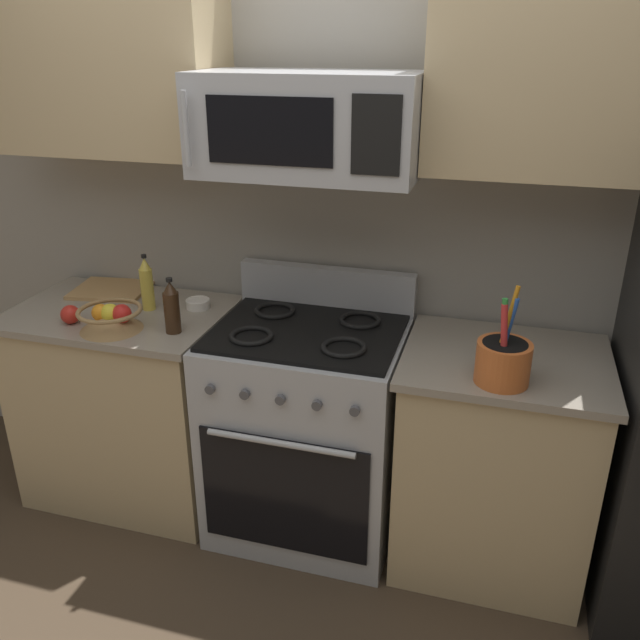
{
  "coord_description": "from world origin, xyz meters",
  "views": [
    {
      "loc": [
        0.71,
        -1.62,
        1.99
      ],
      "look_at": [
        0.09,
        0.52,
        1.03
      ],
      "focal_mm": 37.17,
      "sensor_mm": 36.0,
      "label": 1
    }
  ],
  "objects_px": {
    "fruit_basket": "(111,317)",
    "cutting_board": "(111,289)",
    "range_oven": "(308,428)",
    "prep_bowl": "(198,303)",
    "utensil_crock": "(503,361)",
    "bottle_soy": "(172,308)",
    "bottle_oil": "(147,284)",
    "apple_loose": "(70,314)",
    "microwave": "(308,125)"
  },
  "relations": [
    {
      "from": "microwave",
      "to": "prep_bowl",
      "type": "height_order",
      "value": "microwave"
    },
    {
      "from": "apple_loose",
      "to": "bottle_oil",
      "type": "relative_size",
      "value": 0.32
    },
    {
      "from": "microwave",
      "to": "fruit_basket",
      "type": "distance_m",
      "value": 1.08
    },
    {
      "from": "fruit_basket",
      "to": "bottle_soy",
      "type": "xyz_separation_m",
      "value": [
        0.25,
        0.05,
        0.05
      ]
    },
    {
      "from": "utensil_crock",
      "to": "fruit_basket",
      "type": "xyz_separation_m",
      "value": [
        -1.51,
        0.01,
        -0.03
      ]
    },
    {
      "from": "fruit_basket",
      "to": "bottle_soy",
      "type": "relative_size",
      "value": 1.13
    },
    {
      "from": "range_oven",
      "to": "bottle_soy",
      "type": "height_order",
      "value": "bottle_soy"
    },
    {
      "from": "bottle_soy",
      "to": "bottle_oil",
      "type": "bearing_deg",
      "value": 139.04
    },
    {
      "from": "microwave",
      "to": "bottle_soy",
      "type": "xyz_separation_m",
      "value": [
        -0.51,
        -0.16,
        -0.69
      ]
    },
    {
      "from": "microwave",
      "to": "bottle_soy",
      "type": "relative_size",
      "value": 3.51
    },
    {
      "from": "range_oven",
      "to": "cutting_board",
      "type": "relative_size",
      "value": 3.36
    },
    {
      "from": "apple_loose",
      "to": "bottle_soy",
      "type": "distance_m",
      "value": 0.45
    },
    {
      "from": "fruit_basket",
      "to": "microwave",
      "type": "bearing_deg",
      "value": 15.55
    },
    {
      "from": "utensil_crock",
      "to": "cutting_board",
      "type": "relative_size",
      "value": 1.05
    },
    {
      "from": "cutting_board",
      "to": "fruit_basket",
      "type": "bearing_deg",
      "value": -57.22
    },
    {
      "from": "utensil_crock",
      "to": "fruit_basket",
      "type": "relative_size",
      "value": 1.33
    },
    {
      "from": "microwave",
      "to": "cutting_board",
      "type": "distance_m",
      "value": 1.28
    },
    {
      "from": "apple_loose",
      "to": "cutting_board",
      "type": "xyz_separation_m",
      "value": [
        -0.05,
        0.37,
        -0.03
      ]
    },
    {
      "from": "range_oven",
      "to": "fruit_basket",
      "type": "bearing_deg",
      "value": -166.39
    },
    {
      "from": "utensil_crock",
      "to": "cutting_board",
      "type": "height_order",
      "value": "utensil_crock"
    },
    {
      "from": "fruit_basket",
      "to": "bottle_oil",
      "type": "relative_size",
      "value": 1.05
    },
    {
      "from": "cutting_board",
      "to": "prep_bowl",
      "type": "xyz_separation_m",
      "value": [
        0.47,
        -0.07,
        0.01
      ]
    },
    {
      "from": "apple_loose",
      "to": "prep_bowl",
      "type": "bearing_deg",
      "value": 35.07
    },
    {
      "from": "microwave",
      "to": "utensil_crock",
      "type": "height_order",
      "value": "microwave"
    },
    {
      "from": "utensil_crock",
      "to": "prep_bowl",
      "type": "relative_size",
      "value": 3.3
    },
    {
      "from": "utensil_crock",
      "to": "apple_loose",
      "type": "height_order",
      "value": "utensil_crock"
    },
    {
      "from": "microwave",
      "to": "prep_bowl",
      "type": "relative_size",
      "value": 7.67
    },
    {
      "from": "range_oven",
      "to": "cutting_board",
      "type": "distance_m",
      "value": 1.11
    },
    {
      "from": "range_oven",
      "to": "utensil_crock",
      "type": "relative_size",
      "value": 3.19
    },
    {
      "from": "fruit_basket",
      "to": "prep_bowl",
      "type": "xyz_separation_m",
      "value": [
        0.23,
        0.3,
        -0.03
      ]
    },
    {
      "from": "microwave",
      "to": "bottle_oil",
      "type": "distance_m",
      "value": 0.99
    },
    {
      "from": "bottle_soy",
      "to": "cutting_board",
      "type": "bearing_deg",
      "value": 146.1
    },
    {
      "from": "fruit_basket",
      "to": "prep_bowl",
      "type": "height_order",
      "value": "fruit_basket"
    },
    {
      "from": "cutting_board",
      "to": "bottle_oil",
      "type": "distance_m",
      "value": 0.33
    },
    {
      "from": "microwave",
      "to": "range_oven",
      "type": "bearing_deg",
      "value": -89.99
    },
    {
      "from": "fruit_basket",
      "to": "apple_loose",
      "type": "bearing_deg",
      "value": 177.72
    },
    {
      "from": "microwave",
      "to": "bottle_oil",
      "type": "relative_size",
      "value": 3.24
    },
    {
      "from": "apple_loose",
      "to": "bottle_soy",
      "type": "relative_size",
      "value": 0.34
    },
    {
      "from": "fruit_basket",
      "to": "bottle_soy",
      "type": "height_order",
      "value": "bottle_soy"
    },
    {
      "from": "fruit_basket",
      "to": "bottle_oil",
      "type": "height_order",
      "value": "bottle_oil"
    },
    {
      "from": "utensil_crock",
      "to": "apple_loose",
      "type": "xyz_separation_m",
      "value": [
        -1.7,
        0.02,
        -0.04
      ]
    },
    {
      "from": "fruit_basket",
      "to": "cutting_board",
      "type": "bearing_deg",
      "value": 122.78
    },
    {
      "from": "prep_bowl",
      "to": "apple_loose",
      "type": "bearing_deg",
      "value": -144.93
    },
    {
      "from": "range_oven",
      "to": "prep_bowl",
      "type": "distance_m",
      "value": 0.71
    },
    {
      "from": "microwave",
      "to": "bottle_soy",
      "type": "distance_m",
      "value": 0.87
    },
    {
      "from": "fruit_basket",
      "to": "cutting_board",
      "type": "distance_m",
      "value": 0.45
    },
    {
      "from": "range_oven",
      "to": "prep_bowl",
      "type": "bearing_deg",
      "value": 167.21
    },
    {
      "from": "bottle_soy",
      "to": "bottle_oil",
      "type": "relative_size",
      "value": 0.93
    },
    {
      "from": "apple_loose",
      "to": "bottle_oil",
      "type": "bearing_deg",
      "value": 44.78
    },
    {
      "from": "range_oven",
      "to": "fruit_basket",
      "type": "height_order",
      "value": "range_oven"
    }
  ]
}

